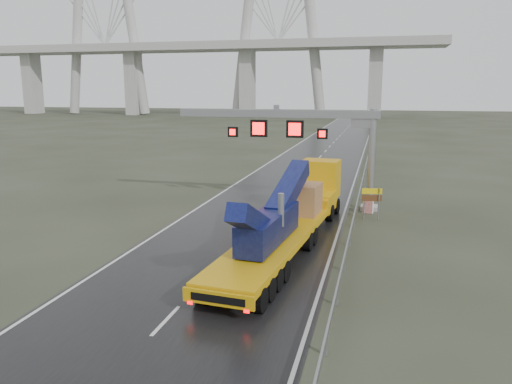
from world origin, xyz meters
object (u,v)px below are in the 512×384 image
(sign_gantry, at_px, (305,130))
(striped_barrier, at_px, (368,205))
(exit_sign_pair, at_px, (372,198))
(heavy_haul_truck, at_px, (295,209))

(sign_gantry, distance_m, striped_barrier, 7.01)
(exit_sign_pair, bearing_deg, sign_gantry, 137.98)
(exit_sign_pair, distance_m, striped_barrier, 2.36)
(striped_barrier, bearing_deg, sign_gantry, -179.96)
(sign_gantry, bearing_deg, heavy_haul_truck, -84.53)
(heavy_haul_truck, relative_size, striped_barrier, 16.87)
(heavy_haul_truck, xyz_separation_m, striped_barrier, (3.96, 7.29, -1.17))
(heavy_haul_truck, xyz_separation_m, exit_sign_pair, (4.20, 5.17, -0.18))
(heavy_haul_truck, distance_m, exit_sign_pair, 6.66)
(striped_barrier, bearing_deg, heavy_haul_truck, -106.31)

